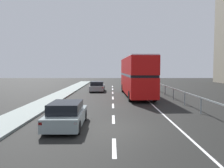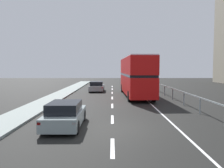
# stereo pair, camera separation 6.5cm
# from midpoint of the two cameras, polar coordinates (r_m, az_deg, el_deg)

# --- Properties ---
(ground_plane) EXTENTS (74.34, 120.00, 0.10)m
(ground_plane) POSITION_cam_midpoint_polar(r_m,az_deg,el_deg) (12.11, 0.48, -11.06)
(ground_plane) COLOR black
(lane_paint_markings) EXTENTS (3.48, 46.00, 0.01)m
(lane_paint_markings) POSITION_cam_midpoint_polar(r_m,az_deg,el_deg) (20.32, 6.31, -4.80)
(lane_paint_markings) COLOR silver
(lane_paint_markings) RESTS_ON ground
(bridge_side_railing) EXTENTS (0.10, 42.00, 1.13)m
(bridge_side_railing) POSITION_cam_midpoint_polar(r_m,az_deg,el_deg) (21.66, 16.27, -1.97)
(bridge_side_railing) COLOR gray
(bridge_side_railing) RESTS_ON ground
(double_decker_bus_red) EXTENTS (2.86, 11.49, 4.29)m
(double_decker_bus_red) POSITION_cam_midpoint_polar(r_m,az_deg,el_deg) (25.38, 6.18, 2.15)
(double_decker_bus_red) COLOR red
(double_decker_bus_red) RESTS_ON ground
(hatchback_car_near) EXTENTS (1.81, 4.17, 1.33)m
(hatchback_car_near) POSITION_cam_midpoint_polar(r_m,az_deg,el_deg) (12.44, -11.10, -7.44)
(hatchback_car_near) COLOR gray
(hatchback_car_near) RESTS_ON ground
(sedan_car_ahead) EXTENTS (1.89, 4.07, 1.32)m
(sedan_car_ahead) POSITION_cam_midpoint_polar(r_m,az_deg,el_deg) (30.69, -3.50, -0.63)
(sedan_car_ahead) COLOR gray
(sedan_car_ahead) RESTS_ON ground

